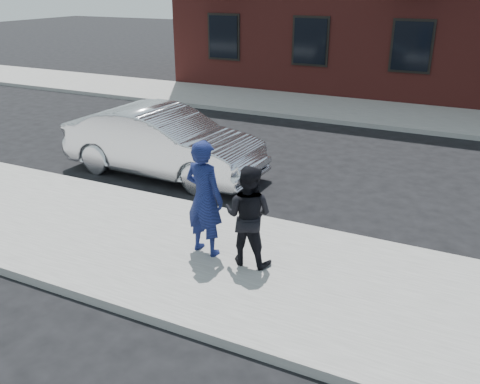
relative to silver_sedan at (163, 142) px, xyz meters
The scene contains 8 objects.
ground 5.04m from the silver_sedan, 37.63° to the right, with size 100.00×100.00×0.00m, color black.
near_sidewalk 5.19m from the silver_sedan, 39.84° to the right, with size 50.00×3.50×0.15m, color gray.
near_curb 4.28m from the silver_sedan, 20.69° to the right, with size 50.00×0.10×0.15m, color #999691.
far_sidewalk 9.14m from the silver_sedan, 64.36° to the left, with size 50.00×3.50×0.15m, color gray.
far_curb 7.56m from the silver_sedan, 58.42° to the left, with size 50.00×0.10×0.15m, color #999691.
silver_sedan is the anchor object (origin of this frame).
man_hoodie 4.31m from the silver_sedan, 47.10° to the right, with size 0.78×0.58×1.94m.
man_peacoat 4.86m from the silver_sedan, 40.33° to the right, with size 0.82×0.65×1.64m.
Camera 1 is at (2.78, -6.60, 4.34)m, focal length 38.00 mm.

